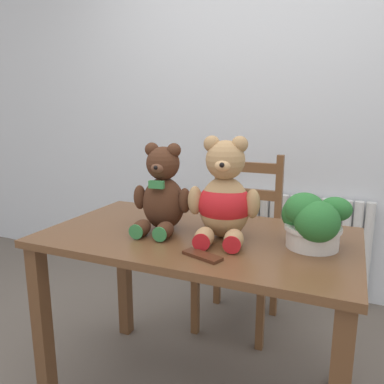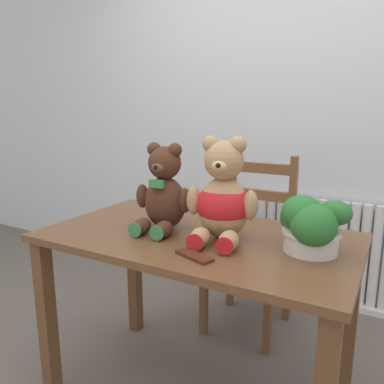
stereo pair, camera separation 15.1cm
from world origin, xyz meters
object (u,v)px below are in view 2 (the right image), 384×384
Objects in this scene: teddy_bear_left at (164,193)px; potted_plant at (310,224)px; teddy_bear_right at (223,199)px; wooden_chair_behind at (252,246)px; chocolate_bar at (194,256)px.

teddy_bear_left is 0.60m from potted_plant.
teddy_bear_right reaches higher than teddy_bear_left.
wooden_chair_behind is at bearing -89.83° from teddy_bear_right.
wooden_chair_behind is 2.53× the size of teddy_bear_right.
teddy_bear_right is 2.74× the size of chocolate_bar.
teddy_bear_left reaches higher than potted_plant.
potted_plant is (0.33, 0.02, -0.06)m from teddy_bear_right.
wooden_chair_behind reaches higher than potted_plant.
teddy_bear_right is at bearing 89.72° from chocolate_bar.
teddy_bear_left is at bearing -9.22° from teddy_bear_right.
potted_plant is 1.69× the size of chocolate_bar.
teddy_bear_left is 1.48× the size of potted_plant.
wooden_chair_behind is 0.84m from teddy_bear_right.
potted_plant is (0.46, -0.68, 0.39)m from wooden_chair_behind.
teddy_bear_right is (0.27, 0.00, 0.00)m from teddy_bear_left.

